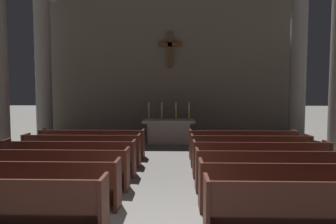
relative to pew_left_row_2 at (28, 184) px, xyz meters
The scene contains 19 objects.
pew_left_row_2 is the anchor object (origin of this frame).
pew_left_row_3 1.10m from the pew_left_row_2, 90.00° to the left, with size 3.48×0.50×0.95m.
pew_left_row_4 2.20m from the pew_left_row_2, 90.00° to the left, with size 3.48×0.50×0.95m.
pew_left_row_5 3.31m from the pew_left_row_2, 90.00° to the left, with size 3.48×0.50×0.95m.
pew_left_row_6 4.41m from the pew_left_row_2, 90.00° to the left, with size 3.48×0.50×0.95m.
pew_right_row_1 5.11m from the pew_left_row_2, 12.46° to the right, with size 3.48×0.50×0.95m.
pew_right_row_2 4.99m from the pew_left_row_2, ahead, with size 3.48×0.50×0.95m.
pew_right_row_3 5.11m from the pew_left_row_2, 12.46° to the left, with size 3.48×0.50×0.95m.
pew_right_row_4 5.45m from the pew_left_row_2, 23.84° to the left, with size 3.48×0.50×0.95m.
pew_right_row_5 5.98m from the pew_left_row_2, 33.54° to the left, with size 3.48×0.50×0.95m.
pew_right_row_6 6.66m from the pew_left_row_2, 41.47° to the left, with size 3.48×0.50×0.95m.
column_left_third 8.59m from the pew_left_row_2, 111.53° to the left, with size 1.02×1.02×6.35m.
column_right_third 11.34m from the pew_left_row_2, 43.61° to the left, with size 1.02×1.02×6.35m.
altar 7.65m from the pew_left_row_2, 70.98° to the left, with size 2.20×0.90×1.01m.
candlestick_outer_left 7.46m from the pew_left_row_2, 77.20° to the left, with size 0.16×0.16×0.74m.
candlestick_inner_left 7.60m from the pew_left_row_2, 73.13° to the left, with size 0.16×0.16×0.74m.
candlestick_inner_right 7.79m from the pew_left_row_2, 68.88° to the left, with size 0.16×0.16×0.74m.
candlestick_outer_right 8.01m from the pew_left_row_2, 65.19° to the left, with size 0.16×0.16×0.74m.
apse_with_cross 10.23m from the pew_left_row_2, 75.06° to the left, with size 12.09×0.46×7.59m.
Camera 1 is at (0.33, -4.55, 2.26)m, focal length 32.57 mm.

